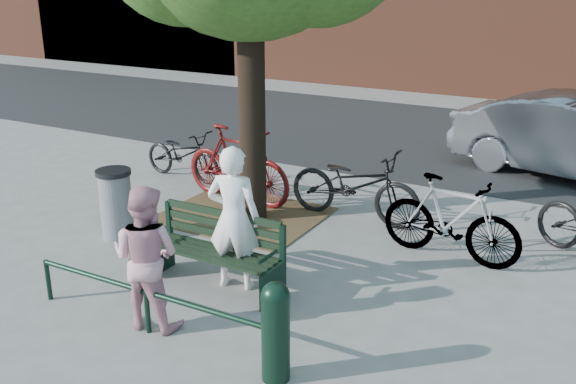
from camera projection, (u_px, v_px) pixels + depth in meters
The scene contains 13 objects.
ground at pixel (214, 286), 7.86m from camera, with size 90.00×90.00×0.00m, color gray.
dirt_pit at pixel (243, 215), 10.13m from camera, with size 2.40×2.00×0.02m, color brown.
road at pixel (427, 137), 14.87m from camera, with size 40.00×7.00×0.01m, color black.
park_bench at pixel (217, 248), 7.77m from camera, with size 1.74×0.54×0.97m.
guard_railing at pixel (146, 298), 6.73m from camera, with size 3.06×0.06×0.51m.
person_left at pixel (234, 218), 7.59m from camera, with size 0.65×0.42×1.77m, color white.
person_right at pixel (146, 257), 6.77m from camera, with size 0.78×0.60×1.59m, color #D1909D.
bollard at pixel (276, 328), 5.91m from camera, with size 0.27×0.27×1.01m.
litter_bin at pixel (116, 203), 9.16m from camera, with size 0.50×0.50×1.02m.
bicycle_a at pixel (183, 154), 11.81m from camera, with size 0.61×1.75×0.92m, color black.
bicycle_b at pixel (237, 165), 10.58m from camera, with size 0.60×2.11×1.27m, color #530C0B.
bicycle_c at pixel (355, 185), 9.80m from camera, with size 0.75×2.14×1.13m, color black.
bicycle_d at pixel (451, 219), 8.44m from camera, with size 0.54×1.90×1.14m, color gray.
Camera 1 is at (4.22, -5.72, 3.66)m, focal length 40.00 mm.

